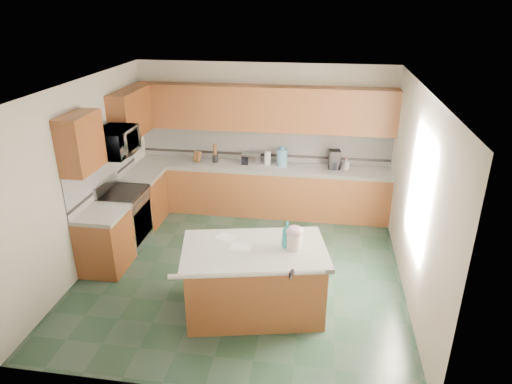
# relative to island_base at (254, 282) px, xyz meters

# --- Properties ---
(floor) EXTENTS (4.60, 4.60, 0.00)m
(floor) POSITION_rel_island_base_xyz_m (-0.32, 0.91, -0.43)
(floor) COLOR black
(floor) RESTS_ON ground
(ceiling) EXTENTS (4.60, 4.60, 0.00)m
(ceiling) POSITION_rel_island_base_xyz_m (-0.32, 0.91, 2.27)
(ceiling) COLOR white
(ceiling) RESTS_ON ground
(wall_back) EXTENTS (4.60, 0.04, 2.70)m
(wall_back) POSITION_rel_island_base_xyz_m (-0.32, 3.23, 0.92)
(wall_back) COLOR beige
(wall_back) RESTS_ON ground
(wall_front) EXTENTS (4.60, 0.04, 2.70)m
(wall_front) POSITION_rel_island_base_xyz_m (-0.32, -1.41, 0.92)
(wall_front) COLOR beige
(wall_front) RESTS_ON ground
(wall_left) EXTENTS (0.04, 4.60, 2.70)m
(wall_left) POSITION_rel_island_base_xyz_m (-2.64, 0.91, 0.92)
(wall_left) COLOR beige
(wall_left) RESTS_ON ground
(wall_right) EXTENTS (0.04, 4.60, 2.70)m
(wall_right) POSITION_rel_island_base_xyz_m (2.00, 0.91, 0.92)
(wall_right) COLOR beige
(wall_right) RESTS_ON ground
(back_base_cab) EXTENTS (4.60, 0.60, 0.86)m
(back_base_cab) POSITION_rel_island_base_xyz_m (-0.32, 2.91, 0.00)
(back_base_cab) COLOR #3B1B09
(back_base_cab) RESTS_ON ground
(back_countertop) EXTENTS (4.60, 0.64, 0.06)m
(back_countertop) POSITION_rel_island_base_xyz_m (-0.32, 2.91, 0.46)
(back_countertop) COLOR silver
(back_countertop) RESTS_ON back_base_cab
(back_upper_cab) EXTENTS (4.60, 0.33, 0.78)m
(back_upper_cab) POSITION_rel_island_base_xyz_m (-0.32, 3.04, 1.51)
(back_upper_cab) COLOR #3B1B09
(back_upper_cab) RESTS_ON wall_back
(back_backsplash) EXTENTS (4.60, 0.02, 0.63)m
(back_backsplash) POSITION_rel_island_base_xyz_m (-0.32, 3.20, 0.81)
(back_backsplash) COLOR silver
(back_backsplash) RESTS_ON back_countertop
(back_accent_band) EXTENTS (4.60, 0.01, 0.05)m
(back_accent_band) POSITION_rel_island_base_xyz_m (-0.32, 3.19, 0.61)
(back_accent_band) COLOR black
(back_accent_band) RESTS_ON back_countertop
(left_base_cab_rear) EXTENTS (0.60, 0.82, 0.86)m
(left_base_cab_rear) POSITION_rel_island_base_xyz_m (-2.32, 2.20, 0.00)
(left_base_cab_rear) COLOR #3B1B09
(left_base_cab_rear) RESTS_ON ground
(left_counter_rear) EXTENTS (0.64, 0.82, 0.06)m
(left_counter_rear) POSITION_rel_island_base_xyz_m (-2.32, 2.20, 0.46)
(left_counter_rear) COLOR silver
(left_counter_rear) RESTS_ON left_base_cab_rear
(left_base_cab_front) EXTENTS (0.60, 0.72, 0.86)m
(left_base_cab_front) POSITION_rel_island_base_xyz_m (-2.32, 0.67, 0.00)
(left_base_cab_front) COLOR #3B1B09
(left_base_cab_front) RESTS_ON ground
(left_counter_front) EXTENTS (0.64, 0.72, 0.06)m
(left_counter_front) POSITION_rel_island_base_xyz_m (-2.32, 0.67, 0.46)
(left_counter_front) COLOR silver
(left_counter_front) RESTS_ON left_base_cab_front
(left_backsplash) EXTENTS (0.02, 2.30, 0.63)m
(left_backsplash) POSITION_rel_island_base_xyz_m (-2.61, 1.46, 0.81)
(left_backsplash) COLOR silver
(left_backsplash) RESTS_ON wall_left
(left_accent_band) EXTENTS (0.01, 2.30, 0.05)m
(left_accent_band) POSITION_rel_island_base_xyz_m (-2.60, 1.46, 0.61)
(left_accent_band) COLOR black
(left_accent_band) RESTS_ON wall_left
(left_upper_cab_rear) EXTENTS (0.33, 1.09, 0.78)m
(left_upper_cab_rear) POSITION_rel_island_base_xyz_m (-2.46, 2.33, 1.51)
(left_upper_cab_rear) COLOR #3B1B09
(left_upper_cab_rear) RESTS_ON wall_left
(left_upper_cab_front) EXTENTS (0.33, 0.72, 0.78)m
(left_upper_cab_front) POSITION_rel_island_base_xyz_m (-2.46, 0.67, 1.51)
(left_upper_cab_front) COLOR #3B1B09
(left_upper_cab_front) RESTS_ON wall_left
(range_body) EXTENTS (0.60, 0.76, 0.88)m
(range_body) POSITION_rel_island_base_xyz_m (-2.32, 1.41, 0.01)
(range_body) COLOR #B7B7BC
(range_body) RESTS_ON ground
(range_oven_door) EXTENTS (0.02, 0.68, 0.55)m
(range_oven_door) POSITION_rel_island_base_xyz_m (-2.03, 1.41, -0.03)
(range_oven_door) COLOR black
(range_oven_door) RESTS_ON range_body
(range_cooktop) EXTENTS (0.62, 0.78, 0.04)m
(range_cooktop) POSITION_rel_island_base_xyz_m (-2.32, 1.41, 0.47)
(range_cooktop) COLOR black
(range_cooktop) RESTS_ON range_body
(range_handle) EXTENTS (0.02, 0.66, 0.02)m
(range_handle) POSITION_rel_island_base_xyz_m (-2.00, 1.41, 0.35)
(range_handle) COLOR #B7B7BC
(range_handle) RESTS_ON range_body
(range_backguard) EXTENTS (0.06, 0.76, 0.18)m
(range_backguard) POSITION_rel_island_base_xyz_m (-2.58, 1.41, 0.59)
(range_backguard) COLOR #B7B7BC
(range_backguard) RESTS_ON range_body
(microwave) EXTENTS (0.50, 0.73, 0.41)m
(microwave) POSITION_rel_island_base_xyz_m (-2.32, 1.41, 1.30)
(microwave) COLOR #B7B7BC
(microwave) RESTS_ON wall_left
(island_base) EXTENTS (1.82, 1.27, 0.86)m
(island_base) POSITION_rel_island_base_xyz_m (0.00, 0.00, 0.00)
(island_base) COLOR #3B1B09
(island_base) RESTS_ON ground
(island_top) EXTENTS (1.94, 1.39, 0.06)m
(island_top) POSITION_rel_island_base_xyz_m (0.00, -0.00, 0.46)
(island_top) COLOR silver
(island_top) RESTS_ON island_base
(island_bullnose) EXTENTS (1.73, 0.42, 0.06)m
(island_bullnose) POSITION_rel_island_base_xyz_m (0.00, -0.52, 0.46)
(island_bullnose) COLOR silver
(island_bullnose) RESTS_ON island_base
(treat_jar) EXTENTS (0.24, 0.24, 0.20)m
(treat_jar) POSITION_rel_island_base_xyz_m (0.48, 0.08, 0.59)
(treat_jar) COLOR white
(treat_jar) RESTS_ON island_top
(treat_jar_lid) EXTENTS (0.21, 0.21, 0.13)m
(treat_jar_lid) POSITION_rel_island_base_xyz_m (0.48, 0.08, 0.73)
(treat_jar_lid) COLOR beige
(treat_jar_lid) RESTS_ON treat_jar
(treat_jar_knob) EXTENTS (0.07, 0.02, 0.02)m
(treat_jar_knob) POSITION_rel_island_base_xyz_m (0.48, 0.08, 0.77)
(treat_jar_knob) COLOR tan
(treat_jar_knob) RESTS_ON treat_jar_lid
(treat_jar_knob_end_l) EXTENTS (0.04, 0.04, 0.04)m
(treat_jar_knob_end_l) POSITION_rel_island_base_xyz_m (0.44, 0.08, 0.77)
(treat_jar_knob_end_l) COLOR tan
(treat_jar_knob_end_l) RESTS_ON treat_jar_lid
(treat_jar_knob_end_r) EXTENTS (0.04, 0.04, 0.04)m
(treat_jar_knob_end_r) POSITION_rel_island_base_xyz_m (0.51, 0.08, 0.77)
(treat_jar_knob_end_r) COLOR tan
(treat_jar_knob_end_r) RESTS_ON treat_jar_lid
(soap_bottle_island) EXTENTS (0.14, 0.14, 0.34)m
(soap_bottle_island) POSITION_rel_island_base_xyz_m (0.39, 0.09, 0.66)
(soap_bottle_island) COLOR teal
(soap_bottle_island) RESTS_ON island_top
(paper_sheet_a) EXTENTS (0.25, 0.19, 0.00)m
(paper_sheet_a) POSITION_rel_island_base_xyz_m (-0.17, 0.01, 0.49)
(paper_sheet_a) COLOR white
(paper_sheet_a) RESTS_ON island_top
(paper_sheet_b) EXTENTS (0.30, 0.28, 0.00)m
(paper_sheet_b) POSITION_rel_island_base_xyz_m (-0.40, 0.21, 0.49)
(paper_sheet_b) COLOR white
(paper_sheet_b) RESTS_ON island_top
(clamp_body) EXTENTS (0.05, 0.09, 0.08)m
(clamp_body) POSITION_rel_island_base_xyz_m (0.49, -0.50, 0.50)
(clamp_body) COLOR black
(clamp_body) RESTS_ON island_top
(clamp_handle) EXTENTS (0.01, 0.06, 0.01)m
(clamp_handle) POSITION_rel_island_base_xyz_m (0.49, -0.56, 0.48)
(clamp_handle) COLOR black
(clamp_handle) RESTS_ON island_top
(knife_block) EXTENTS (0.15, 0.17, 0.21)m
(knife_block) POSITION_rel_island_base_xyz_m (-1.53, 2.96, 0.59)
(knife_block) COLOR #472814
(knife_block) RESTS_ON back_countertop
(utensil_crock) EXTENTS (0.11, 0.11, 0.14)m
(utensil_crock) POSITION_rel_island_base_xyz_m (-1.19, 2.99, 0.56)
(utensil_crock) COLOR black
(utensil_crock) RESTS_ON back_countertop
(utensil_bundle) EXTENTS (0.07, 0.07, 0.21)m
(utensil_bundle) POSITION_rel_island_base_xyz_m (-1.19, 2.99, 0.74)
(utensil_bundle) COLOR #472814
(utensil_bundle) RESTS_ON utensil_crock
(toaster_oven) EXTENTS (0.37, 0.29, 0.19)m
(toaster_oven) POSITION_rel_island_base_xyz_m (-0.54, 2.96, 0.59)
(toaster_oven) COLOR #B7B7BC
(toaster_oven) RESTS_ON back_countertop
(toaster_oven_door) EXTENTS (0.29, 0.01, 0.15)m
(toaster_oven_door) POSITION_rel_island_base_xyz_m (-0.54, 2.85, 0.59)
(toaster_oven_door) COLOR black
(toaster_oven_door) RESTS_ON toaster_oven
(paper_towel) EXTENTS (0.11, 0.11, 0.25)m
(paper_towel) POSITION_rel_island_base_xyz_m (-0.22, 3.01, 0.61)
(paper_towel) COLOR white
(paper_towel) RESTS_ON back_countertop
(paper_towel_base) EXTENTS (0.16, 0.16, 0.01)m
(paper_towel_base) POSITION_rel_island_base_xyz_m (-0.22, 3.01, 0.50)
(paper_towel_base) COLOR #B7B7BC
(paper_towel_base) RESTS_ON back_countertop
(water_jug) EXTENTS (0.19, 0.19, 0.31)m
(water_jug) POSITION_rel_island_base_xyz_m (0.04, 2.97, 0.65)
(water_jug) COLOR #639BCA
(water_jug) RESTS_ON back_countertop
(water_jug_neck) EXTENTS (0.09, 0.09, 0.04)m
(water_jug_neck) POSITION_rel_island_base_xyz_m (0.04, 2.97, 0.83)
(water_jug_neck) COLOR #639BCA
(water_jug_neck) RESTS_ON water_jug
(coffee_maker) EXTENTS (0.21, 0.23, 0.33)m
(coffee_maker) POSITION_rel_island_base_xyz_m (0.97, 2.99, 0.66)
(coffee_maker) COLOR black
(coffee_maker) RESTS_ON back_countertop
(coffee_carafe) EXTENTS (0.14, 0.14, 0.14)m
(coffee_carafe) POSITION_rel_island_base_xyz_m (0.97, 2.94, 0.56)
(coffee_carafe) COLOR black
(coffee_carafe) RESTS_ON back_countertop
(soap_bottle_back) EXTENTS (0.13, 0.13, 0.20)m
(soap_bottle_back) POSITION_rel_island_base_xyz_m (1.18, 2.96, 0.59)
(soap_bottle_back) COLOR white
(soap_bottle_back) RESTS_ON back_countertop
(soap_back_cap) EXTENTS (0.02, 0.02, 0.03)m
(soap_back_cap) POSITION_rel_island_base_xyz_m (1.18, 2.96, 0.71)
(soap_back_cap) COLOR red
(soap_back_cap) RESTS_ON soap_bottle_back
(window_light_proxy) EXTENTS (0.02, 1.40, 1.10)m
(window_light_proxy) POSITION_rel_island_base_xyz_m (1.97, 0.71, 1.07)
(window_light_proxy) COLOR white
(window_light_proxy) RESTS_ON wall_right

